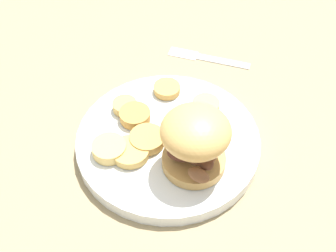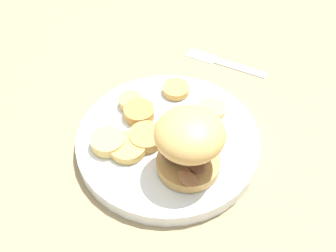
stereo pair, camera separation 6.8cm
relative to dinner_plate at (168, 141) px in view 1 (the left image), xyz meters
name	(u,v)px [view 1 (the left image)]	position (x,y,z in m)	size (l,w,h in m)	color
ground_plane	(168,147)	(0.00, 0.00, -0.01)	(4.00, 4.00, 0.00)	#937F5B
dinner_plate	(168,141)	(0.00, 0.00, 0.00)	(0.28, 0.28, 0.02)	white
sandwich	(195,140)	(0.02, -0.06, 0.06)	(0.10, 0.12, 0.10)	tan
potato_round_0	(108,146)	(-0.09, 0.00, 0.02)	(0.05, 0.05, 0.02)	#DBB766
potato_round_1	(167,89)	(0.03, 0.09, 0.02)	(0.04, 0.04, 0.01)	tan
potato_round_2	(125,106)	(-0.05, 0.08, 0.02)	(0.04, 0.04, 0.01)	tan
potato_round_3	(135,116)	(-0.04, 0.05, 0.02)	(0.05, 0.05, 0.02)	#BC8942
potato_round_4	(130,152)	(-0.06, -0.01, 0.02)	(0.05, 0.05, 0.01)	tan
potato_round_5	(146,137)	(-0.03, 0.00, 0.02)	(0.05, 0.05, 0.01)	tan
potato_round_6	(206,105)	(0.08, 0.04, 0.02)	(0.04, 0.04, 0.01)	#DBB766
potato_round_7	(190,115)	(0.04, 0.02, 0.02)	(0.04, 0.04, 0.02)	#BC8942
fork	(207,58)	(0.13, 0.17, -0.01)	(0.13, 0.10, 0.00)	silver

